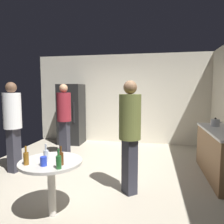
{
  "coord_description": "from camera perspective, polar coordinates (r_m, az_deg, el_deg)",
  "views": [
    {
      "loc": [
        1.0,
        -3.83,
        1.64
      ],
      "look_at": [
        0.22,
        0.11,
        1.21
      ],
      "focal_mm": 33.95,
      "sensor_mm": 36.0,
      "label": 1
    }
  ],
  "objects": [
    {
      "name": "beer_bottle_clear",
      "position": [
        2.83,
        -17.34,
        -11.1
      ],
      "size": [
        0.06,
        0.06,
        0.23
      ],
      "color": "silver",
      "rests_on": "foreground_table"
    },
    {
      "name": "person_in_olive_shirt",
      "position": [
        3.29,
        4.83,
        -4.37
      ],
      "size": [
        0.48,
        0.48,
        1.78
      ],
      "rotation": [
        0.0,
        0.0,
        -2.47
      ],
      "color": "#2D2D38",
      "rests_on": "ground_plane"
    },
    {
      "name": "kettle",
      "position": [
        4.78,
        26.08,
        -2.6
      ],
      "size": [
        0.24,
        0.17,
        0.18
      ],
      "color": "#B2B2B7",
      "rests_on": "kitchen_counter"
    },
    {
      "name": "refrigerator",
      "position": [
        6.55,
        -10.88,
        -0.54
      ],
      "size": [
        0.7,
        0.68,
        1.8
      ],
      "color": "black",
      "rests_on": "ground_plane"
    },
    {
      "name": "beer_bottle_amber",
      "position": [
        2.81,
        -22.13,
        -11.4
      ],
      "size": [
        0.06,
        0.06,
        0.23
      ],
      "color": "#8C5919",
      "rests_on": "foreground_table"
    },
    {
      "name": "beer_bottle_brown",
      "position": [
        2.68,
        -13.57,
        -11.96
      ],
      "size": [
        0.06,
        0.06,
        0.23
      ],
      "color": "#593314",
      "rests_on": "foreground_table"
    },
    {
      "name": "wall_back",
      "position": [
        6.54,
        2.42,
        3.5
      ],
      "size": [
        5.32,
        0.06,
        2.7
      ],
      "primitive_type": "cube",
      "color": "silver",
      "rests_on": "ground_plane"
    },
    {
      "name": "person_in_maroon_shirt",
      "position": [
        5.29,
        -12.79,
        -0.58
      ],
      "size": [
        0.38,
        0.38,
        1.77
      ],
      "rotation": [
        0.0,
        0.0,
        -1.71
      ],
      "color": "#2D2D38",
      "rests_on": "ground_plane"
    },
    {
      "name": "person_in_white_shirt",
      "position": [
        4.6,
        -25.2,
        -1.9
      ],
      "size": [
        0.38,
        0.38,
        1.79
      ],
      "rotation": [
        0.0,
        0.0,
        -0.14
      ],
      "color": "#2D2D38",
      "rests_on": "ground_plane"
    },
    {
      "name": "foreground_table",
      "position": [
        2.92,
        -16.09,
        -14.44
      ],
      "size": [
        0.8,
        0.8,
        0.73
      ],
      "color": "beige",
      "rests_on": "ground_plane"
    },
    {
      "name": "ground_plane",
      "position": [
        4.3,
        -3.26,
        -17.07
      ],
      "size": [
        5.2,
        5.2,
        0.1
      ],
      "primitive_type": "cube",
      "color": "#B2A893"
    },
    {
      "name": "beer_bottle_green",
      "position": [
        2.56,
        -14.18,
        -12.83
      ],
      "size": [
        0.06,
        0.06,
        0.23
      ],
      "color": "#26662D",
      "rests_on": "foreground_table"
    },
    {
      "name": "plastic_cup_blue",
      "position": [
        2.71,
        -17.95,
        -12.51
      ],
      "size": [
        0.08,
        0.08,
        0.11
      ],
      "primitive_type": "cylinder",
      "color": "blue",
      "rests_on": "foreground_table"
    },
    {
      "name": "kitchen_counter",
      "position": [
        4.49,
        27.79,
        -10.0
      ],
      "size": [
        0.64,
        1.75,
        0.9
      ],
      "color": "olive",
      "rests_on": "ground_plane"
    }
  ]
}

